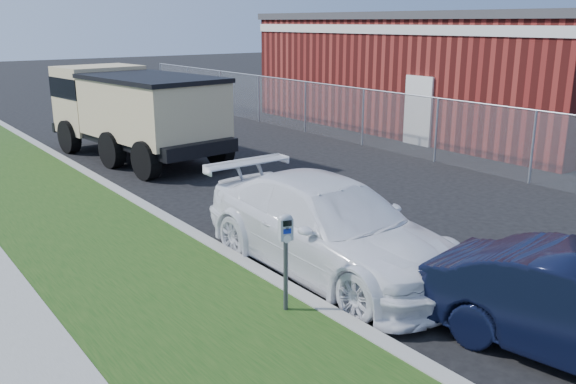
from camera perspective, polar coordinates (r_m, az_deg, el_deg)
ground at (r=11.03m, az=9.01°, el=-4.97°), size 120.00×120.00×0.00m
streetside at (r=10.11m, az=-23.21°, el=-7.66°), size 6.12×50.00×0.15m
chainlink_fence at (r=19.70m, az=7.07°, el=8.00°), size 0.06×30.06×30.00m
brick_building at (r=24.72m, az=15.88°, el=11.08°), size 9.20×14.20×4.17m
parking_meter at (r=7.93m, az=-0.22°, el=-4.65°), size 0.21×0.17×1.34m
white_wagon at (r=9.65m, az=3.90°, el=-3.27°), size 2.11×5.02×1.45m
dump_truck at (r=18.32m, az=-14.37°, el=7.58°), size 3.23×6.72×2.54m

